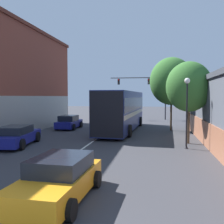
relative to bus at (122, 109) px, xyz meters
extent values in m
cube|color=silver|center=(-1.24, -2.53, -2.01)|extent=(0.14, 49.92, 0.01)
cube|color=#9E998E|center=(-7.79, -4.60, -0.42)|extent=(0.24, 22.87, 3.20)
cube|color=#A86647|center=(6.31, -9.41, -1.23)|extent=(0.24, 21.52, 1.58)
cube|color=navy|center=(0.00, 0.02, -0.10)|extent=(3.00, 12.70, 3.37)
cube|color=black|center=(0.00, 0.02, 0.50)|extent=(3.04, 12.45, 1.08)
cube|color=beige|center=(0.00, 0.02, -0.37)|extent=(3.03, 12.58, 0.34)
cube|color=black|center=(-0.28, -6.26, -0.10)|extent=(2.40, 0.17, 3.24)
cylinder|color=black|center=(-1.08, 3.98, -1.52)|extent=(0.34, 1.01, 1.00)
cylinder|color=black|center=(1.43, 3.87, -1.52)|extent=(0.34, 1.01, 1.00)
cylinder|color=black|center=(-1.42, -3.83, -1.52)|extent=(0.34, 1.01, 1.00)
cylinder|color=black|center=(1.08, -3.94, -1.52)|extent=(0.34, 1.01, 1.00)
cube|color=orange|center=(0.23, -16.51, -1.54)|extent=(1.83, 4.12, 0.64)
cube|color=black|center=(0.24, -16.27, -0.97)|extent=(1.62, 2.17, 0.49)
cylinder|color=black|center=(-0.60, -15.22, -1.73)|extent=(0.24, 0.59, 0.58)
cylinder|color=black|center=(1.15, -15.28, -1.73)|extent=(0.24, 0.59, 0.58)
cylinder|color=black|center=(-0.69, -17.74, -1.73)|extent=(0.24, 0.59, 0.58)
cylinder|color=black|center=(1.06, -17.80, -1.73)|extent=(0.24, 0.59, 0.58)
cube|color=navy|center=(-5.70, -8.53, -1.52)|extent=(2.31, 4.85, 0.62)
cube|color=black|center=(-5.66, -8.76, -0.97)|extent=(1.87, 2.61, 0.48)
cylinder|color=black|center=(-6.76, -7.22, -1.68)|extent=(0.31, 0.70, 0.68)
cylinder|color=black|center=(-5.03, -6.98, -1.68)|extent=(0.31, 0.70, 0.68)
cylinder|color=black|center=(-4.63, -9.84, -1.68)|extent=(0.31, 0.70, 0.68)
cube|color=navy|center=(-5.31, 0.49, -1.54)|extent=(1.63, 3.94, 0.61)
cube|color=black|center=(-5.31, 0.29, -0.96)|extent=(1.49, 2.05, 0.54)
cylinder|color=black|center=(-6.15, 1.70, -1.71)|extent=(0.22, 0.62, 0.61)
cylinder|color=black|center=(-4.48, 1.71, -1.71)|extent=(0.22, 0.62, 0.61)
cylinder|color=black|center=(-6.13, -0.73, -1.71)|extent=(0.22, 0.62, 0.61)
cylinder|color=black|center=(-4.46, -0.72, -1.71)|extent=(0.22, 0.62, 0.61)
cylinder|color=#333338|center=(4.28, 12.43, 1.00)|extent=(0.18, 0.18, 6.04)
cylinder|color=#333338|center=(0.49, 12.43, 3.73)|extent=(7.58, 0.12, 0.12)
cube|color=black|center=(2.01, 12.43, 3.21)|extent=(0.28, 0.24, 0.80)
sphere|color=red|center=(2.01, 12.28, 3.45)|extent=(0.18, 0.18, 0.18)
sphere|color=black|center=(2.01, 12.28, 3.21)|extent=(0.18, 0.18, 0.18)
sphere|color=black|center=(2.01, 12.28, 2.96)|extent=(0.18, 0.18, 0.18)
cube|color=black|center=(-2.16, 12.43, 3.21)|extent=(0.28, 0.24, 0.80)
sphere|color=red|center=(-2.16, 12.28, 3.45)|extent=(0.18, 0.18, 0.18)
sphere|color=black|center=(-2.16, 12.28, 3.21)|extent=(0.18, 0.18, 0.18)
sphere|color=black|center=(-2.16, 12.28, 2.96)|extent=(0.18, 0.18, 0.18)
cone|color=black|center=(4.94, -7.75, -1.92)|extent=(0.26, 0.26, 0.20)
cylinder|color=black|center=(4.94, -7.75, -0.03)|extent=(0.10, 0.10, 3.97)
sphere|color=white|center=(4.94, -7.75, 2.08)|extent=(0.34, 0.34, 0.34)
cylinder|color=brown|center=(5.25, -5.94, -0.76)|extent=(0.19, 0.19, 2.52)
ellipsoid|color=#38702D|center=(5.25, -5.94, 1.79)|extent=(3.02, 2.72, 3.33)
cylinder|color=#3D2D1E|center=(4.46, 0.84, -0.58)|extent=(0.17, 0.17, 2.87)
ellipsoid|color=#38702D|center=(4.46, 0.84, 2.54)|extent=(3.98, 3.59, 4.38)
camera|label=1|loc=(3.19, -23.96, 1.13)|focal=42.00mm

